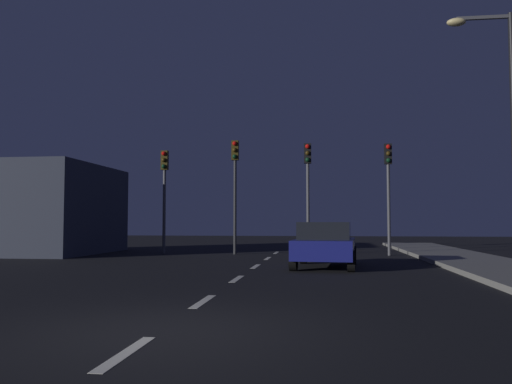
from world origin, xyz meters
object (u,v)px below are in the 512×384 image
traffic_signal_center_right (308,177)px  street_lamp_right (504,116)px  traffic_signal_center_left (235,175)px  traffic_signal_far_right (388,177)px  traffic_signal_far_left (164,181)px  car_stopped_ahead (325,244)px

traffic_signal_center_right → street_lamp_right: bearing=-51.2°
traffic_signal_center_left → traffic_signal_far_right: 6.86m
traffic_signal_center_left → traffic_signal_far_right: size_ratio=1.06×
traffic_signal_center_right → traffic_signal_far_right: traffic_signal_center_right is taller
traffic_signal_far_left → traffic_signal_center_right: (6.65, 0.00, 0.14)m
street_lamp_right → traffic_signal_far_left: bearing=149.6°
traffic_signal_center_right → traffic_signal_far_right: 3.54m
traffic_signal_far_left → car_stopped_ahead: size_ratio=1.21×
traffic_signal_center_right → traffic_signal_center_left: bearing=180.0°
traffic_signal_far_right → street_lamp_right: (2.42, -7.40, 1.13)m
traffic_signal_center_left → traffic_signal_center_right: size_ratio=1.04×
traffic_signal_far_right → street_lamp_right: street_lamp_right is taller
traffic_signal_center_right → street_lamp_right: size_ratio=0.65×
traffic_signal_far_left → traffic_signal_far_right: 10.19m
traffic_signal_center_right → traffic_signal_far_right: (3.54, -0.00, -0.05)m
car_stopped_ahead → traffic_signal_center_right: bearing=96.5°
traffic_signal_far_left → traffic_signal_center_right: traffic_signal_center_right is taller
traffic_signal_far_left → street_lamp_right: 14.67m
traffic_signal_center_left → car_stopped_ahead: bearing=-57.5°
traffic_signal_center_right → car_stopped_ahead: size_ratio=1.26×
traffic_signal_far_right → street_lamp_right: bearing=-71.9°
car_stopped_ahead → street_lamp_right: 6.58m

